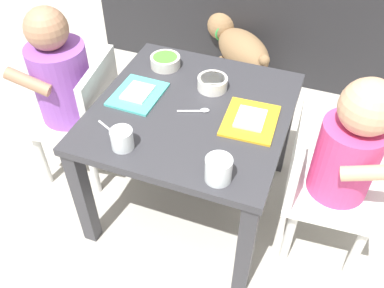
% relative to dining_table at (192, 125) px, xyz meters
% --- Properties ---
extents(ground_plane, '(7.00, 7.00, 0.00)m').
position_rel_dining_table_xyz_m(ground_plane, '(0.00, 0.00, -0.36)').
color(ground_plane, '#B2ADA3').
extents(dining_table, '(0.58, 0.60, 0.43)m').
position_rel_dining_table_xyz_m(dining_table, '(0.00, 0.00, 0.00)').
color(dining_table, '#333338').
rests_on(dining_table, ground).
extents(seated_child_left, '(0.31, 0.31, 0.67)m').
position_rel_dining_table_xyz_m(seated_child_left, '(-0.45, 0.00, 0.05)').
color(seated_child_left, white).
rests_on(seated_child_left, ground).
extents(seated_child_right, '(0.30, 0.30, 0.65)m').
position_rel_dining_table_xyz_m(seated_child_right, '(0.45, -0.02, 0.05)').
color(seated_child_right, white).
rests_on(seated_child_right, ground).
extents(dog, '(0.39, 0.36, 0.32)m').
position_rel_dining_table_xyz_m(dog, '(-0.06, 0.77, -0.15)').
color(dog, olive).
rests_on(dog, ground).
extents(food_tray_left, '(0.15, 0.18, 0.02)m').
position_rel_dining_table_xyz_m(food_tray_left, '(-0.18, -0.00, 0.08)').
color(food_tray_left, '#4CC6BC').
rests_on(food_tray_left, dining_table).
extents(food_tray_right, '(0.16, 0.19, 0.02)m').
position_rel_dining_table_xyz_m(food_tray_right, '(0.18, -0.00, 0.08)').
color(food_tray_right, gold).
rests_on(food_tray_right, dining_table).
extents(water_cup_left, '(0.06, 0.06, 0.06)m').
position_rel_dining_table_xyz_m(water_cup_left, '(-0.12, -0.22, 0.09)').
color(water_cup_left, white).
rests_on(water_cup_left, dining_table).
extents(water_cup_right, '(0.07, 0.07, 0.07)m').
position_rel_dining_table_xyz_m(water_cup_right, '(0.16, -0.24, 0.10)').
color(water_cup_right, white).
rests_on(water_cup_right, dining_table).
extents(cereal_bowl_right_side, '(0.10, 0.10, 0.04)m').
position_rel_dining_table_xyz_m(cereal_bowl_right_side, '(-0.16, 0.18, 0.09)').
color(cereal_bowl_right_side, silver).
rests_on(cereal_bowl_right_side, dining_table).
extents(veggie_bowl_near, '(0.09, 0.09, 0.04)m').
position_rel_dining_table_xyz_m(veggie_bowl_near, '(0.03, 0.12, 0.09)').
color(veggie_bowl_near, white).
rests_on(veggie_bowl_near, dining_table).
extents(spoon_by_left_tray, '(0.10, 0.05, 0.01)m').
position_rel_dining_table_xyz_m(spoon_by_left_tray, '(-0.17, -0.18, 0.07)').
color(spoon_by_left_tray, silver).
rests_on(spoon_by_left_tray, dining_table).
extents(spoon_by_right_tray, '(0.10, 0.05, 0.01)m').
position_rel_dining_table_xyz_m(spoon_by_right_tray, '(0.02, -0.01, 0.07)').
color(spoon_by_right_tray, silver).
rests_on(spoon_by_right_tray, dining_table).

